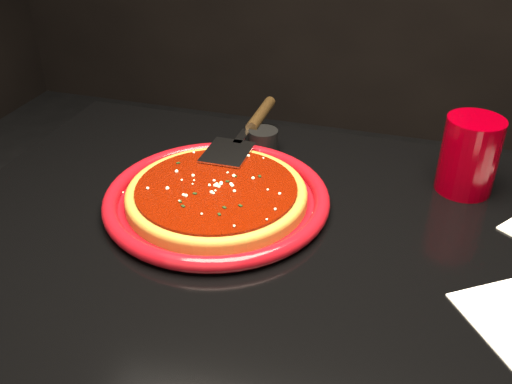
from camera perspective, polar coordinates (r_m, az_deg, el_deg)
plate at (r=0.96m, az=-3.94°, el=-0.64°), size 0.48×0.48×0.03m
pizza_crust at (r=0.96m, az=-3.95°, el=-0.42°), size 0.39×0.39×0.02m
pizza_crust_rim at (r=0.96m, az=-3.97°, el=-0.04°), size 0.39×0.39×0.02m
pizza_sauce at (r=0.95m, az=-3.98°, el=0.24°), size 0.34×0.34×0.01m
parmesan_dusting at (r=0.95m, az=-4.00°, el=0.63°), size 0.26×0.26×0.01m
basil_flecks at (r=0.95m, az=-3.99°, el=0.58°), size 0.24×0.24×0.00m
pizza_server at (r=1.12m, az=-0.91°, el=6.24°), size 0.10×0.34×0.03m
cup at (r=1.05m, az=20.55°, el=3.46°), size 0.11×0.11×0.14m
ramekin at (r=1.13m, az=0.73°, el=5.16°), size 0.06×0.06×0.04m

